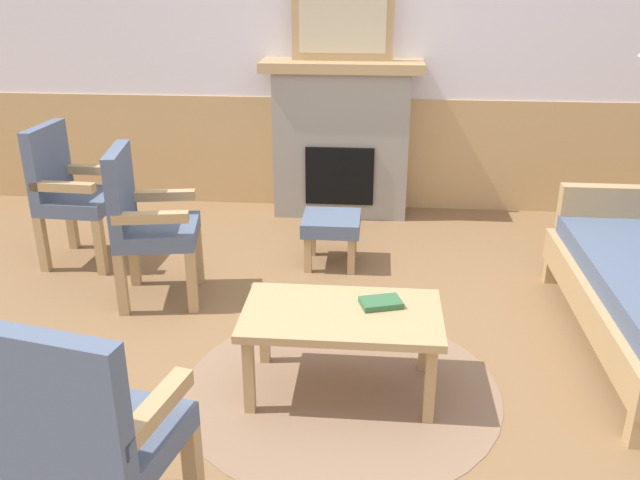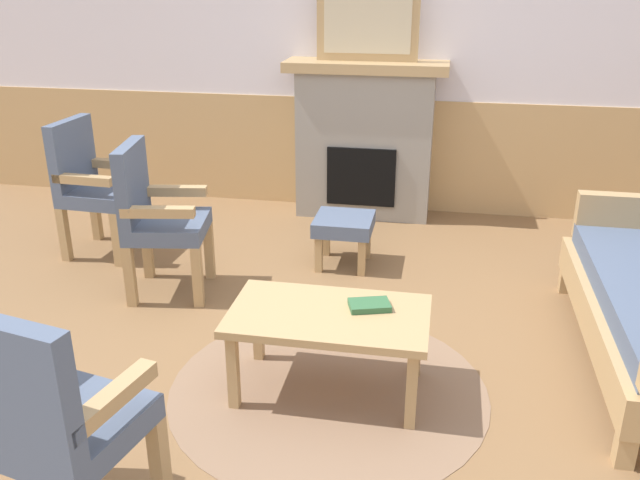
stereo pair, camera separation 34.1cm
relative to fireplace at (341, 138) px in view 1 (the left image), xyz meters
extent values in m
plane|color=olive|center=(0.00, -2.35, -0.65)|extent=(14.00, 14.00, 0.00)
cube|color=white|center=(0.00, 0.25, 0.70)|extent=(7.20, 0.12, 2.70)
cube|color=tan|center=(0.00, 0.18, -0.18)|extent=(7.20, 0.02, 0.95)
cube|color=gray|center=(0.00, 0.00, -0.05)|extent=(1.10, 0.36, 1.20)
cube|color=black|center=(0.00, -0.19, -0.27)|extent=(0.56, 0.02, 0.48)
cube|color=tan|center=(0.00, 0.00, 0.59)|extent=(1.30, 0.44, 0.08)
cube|color=tan|center=(0.00, 0.00, 0.91)|extent=(0.80, 0.03, 0.56)
cube|color=beige|center=(0.00, -0.02, 0.91)|extent=(0.68, 0.01, 0.44)
cube|color=tan|center=(1.49, -1.25, -0.57)|extent=(0.08, 0.08, 0.16)
cube|color=tan|center=(1.49, -2.93, -0.57)|extent=(0.08, 0.08, 0.16)
cube|color=tan|center=(1.79, -1.24, -0.12)|extent=(0.60, 0.10, 0.30)
cube|color=tan|center=(-0.26, -2.85, -0.45)|extent=(0.05, 0.05, 0.40)
cube|color=tan|center=(0.58, -2.85, -0.45)|extent=(0.05, 0.05, 0.40)
cube|color=tan|center=(-0.26, -2.41, -0.45)|extent=(0.05, 0.05, 0.40)
cube|color=tan|center=(0.58, -2.41, -0.45)|extent=(0.05, 0.05, 0.40)
cube|color=tan|center=(0.16, -2.63, -0.23)|extent=(0.96, 0.56, 0.04)
cylinder|color=#896B51|center=(0.16, -2.63, -0.65)|extent=(1.60, 1.60, 0.01)
cube|color=#33663D|center=(0.35, -2.55, -0.20)|extent=(0.22, 0.18, 0.03)
cube|color=tan|center=(-0.15, -1.24, -0.52)|extent=(0.05, 0.05, 0.26)
cube|color=tan|center=(0.15, -1.24, -0.52)|extent=(0.05, 0.05, 0.26)
cube|color=tan|center=(-0.15, -0.94, -0.52)|extent=(0.05, 0.05, 0.26)
cube|color=tan|center=(0.15, -0.94, -0.52)|extent=(0.05, 0.05, 0.26)
cube|color=slate|center=(0.00, -1.09, -0.34)|extent=(0.40, 0.40, 0.10)
cube|color=tan|center=(-0.86, -1.47, -0.45)|extent=(0.07, 0.07, 0.40)
cube|color=tan|center=(-0.79, -1.88, -0.45)|extent=(0.07, 0.07, 0.40)
cube|color=tan|center=(-1.28, -1.54, -0.45)|extent=(0.07, 0.07, 0.40)
cube|color=tan|center=(-1.21, -1.95, -0.45)|extent=(0.07, 0.07, 0.40)
cube|color=slate|center=(-1.03, -1.71, -0.20)|extent=(0.55, 0.55, 0.10)
cube|color=slate|center=(-1.23, -1.74, 0.09)|extent=(0.16, 0.49, 0.48)
cube|color=tan|center=(-1.07, -1.51, -0.03)|extent=(0.45, 0.14, 0.06)
cube|color=tan|center=(-1.00, -1.91, -0.03)|extent=(0.45, 0.14, 0.06)
cube|color=tan|center=(-1.54, -0.98, -0.45)|extent=(0.06, 0.06, 0.40)
cube|color=tan|center=(-1.56, -1.40, -0.45)|extent=(0.06, 0.06, 0.40)
cube|color=tan|center=(-1.96, -0.96, -0.45)|extent=(0.06, 0.06, 0.40)
cube|color=tan|center=(-1.98, -1.38, -0.45)|extent=(0.06, 0.06, 0.40)
cube|color=slate|center=(-1.76, -1.18, -0.20)|extent=(0.50, 0.50, 0.10)
cube|color=slate|center=(-1.96, -1.17, 0.09)|extent=(0.10, 0.48, 0.48)
cube|color=tan|center=(-1.75, -0.98, -0.03)|extent=(0.44, 0.09, 0.06)
cube|color=tan|center=(-1.77, -1.39, -0.03)|extent=(0.44, 0.09, 0.06)
cube|color=tan|center=(-0.76, -3.41, -0.45)|extent=(0.07, 0.07, 0.40)
cube|color=tan|center=(-0.35, -3.50, -0.45)|extent=(0.07, 0.07, 0.40)
cube|color=slate|center=(-0.60, -3.66, -0.20)|extent=(0.57, 0.57, 0.10)
cube|color=slate|center=(-0.64, -3.86, 0.09)|extent=(0.49, 0.18, 0.48)
cube|color=tan|center=(-0.80, -3.62, -0.03)|extent=(0.16, 0.44, 0.06)
cube|color=tan|center=(-0.40, -3.70, -0.03)|extent=(0.16, 0.44, 0.06)
cylinder|color=#332D28|center=(2.16, -0.82, -0.64)|extent=(0.24, 0.24, 0.03)
camera|label=1|loc=(0.31, -5.48, 1.32)|focal=37.77mm
camera|label=2|loc=(0.65, -5.43, 1.32)|focal=37.77mm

